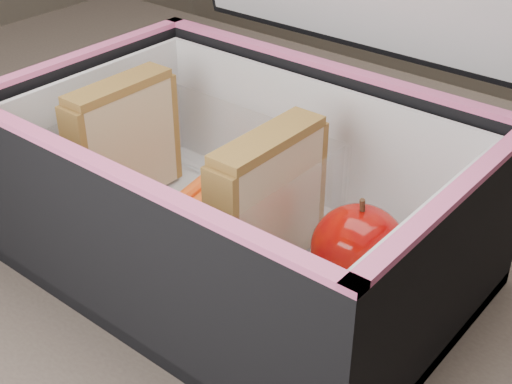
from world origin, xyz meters
TOP-DOWN VIEW (x-y plane):
  - kitchen_table at (0.00, 0.00)m, footprint 1.20×0.80m
  - lunch_bag at (0.03, -0.02)m, footprint 0.33×0.28m
  - plastic_tub at (-0.02, -0.03)m, footprint 0.19×0.14m
  - sandwich_left at (-0.09, -0.03)m, footprint 0.03×0.09m
  - sandwich_right at (0.06, -0.03)m, footprint 0.03×0.09m
  - carrot_sticks at (-0.02, -0.03)m, footprint 0.05×0.14m
  - paper_napkin at (0.12, -0.01)m, footprint 0.08×0.09m
  - red_apple at (0.12, -0.01)m, footprint 0.07×0.07m

SIDE VIEW (x-z plane):
  - kitchen_table at x=0.00m, z-range 0.28..1.03m
  - paper_napkin at x=0.12m, z-range 0.77..0.77m
  - carrot_sticks at x=-0.02m, z-range 0.77..0.80m
  - red_apple at x=0.12m, z-range 0.77..0.84m
  - plastic_tub at x=-0.02m, z-range 0.77..0.84m
  - sandwich_left at x=-0.09m, z-range 0.77..0.87m
  - sandwich_right at x=0.06m, z-range 0.77..0.87m
  - lunch_bag at x=0.03m, z-range 0.66..0.99m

